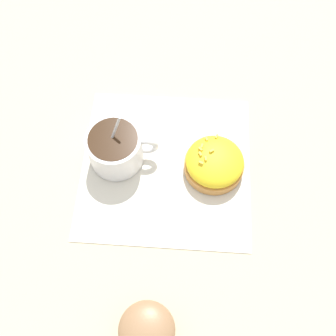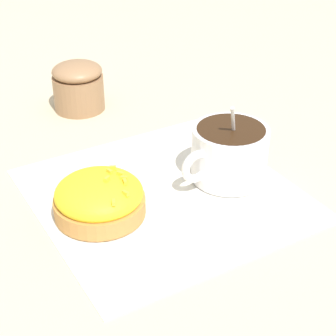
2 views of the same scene
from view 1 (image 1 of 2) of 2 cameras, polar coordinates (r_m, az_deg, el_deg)
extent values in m
plane|color=#C6B793|center=(0.64, -0.30, 0.30)|extent=(3.00, 3.00, 0.00)
cube|color=white|center=(0.64, -0.30, 0.36)|extent=(0.30, 0.30, 0.00)
cylinder|color=white|center=(0.62, -7.58, 3.15)|extent=(0.09, 0.09, 0.06)
cylinder|color=#331E0F|center=(0.60, -7.87, 4.33)|extent=(0.08, 0.08, 0.01)
torus|color=white|center=(0.62, -3.15, 3.18)|extent=(0.04, 0.01, 0.04)
ellipsoid|color=silver|center=(0.64, -5.61, 3.39)|extent=(0.03, 0.03, 0.01)
cylinder|color=silver|center=(0.60, -8.29, 3.91)|extent=(0.03, 0.04, 0.09)
cylinder|color=#C18442|center=(0.63, 6.65, 0.33)|extent=(0.09, 0.09, 0.02)
ellipsoid|color=yellow|center=(0.61, 6.81, 0.97)|extent=(0.09, 0.09, 0.03)
cube|color=yellow|center=(0.60, 4.70, 2.04)|extent=(0.01, 0.01, 0.00)
cube|color=yellow|center=(0.62, 5.59, 4.23)|extent=(0.01, 0.01, 0.00)
cube|color=yellow|center=(0.60, 6.37, 2.48)|extent=(0.01, 0.01, 0.00)
cube|color=yellow|center=(0.60, 4.72, 2.74)|extent=(0.01, 0.01, 0.00)
cube|color=yellow|center=(0.59, 5.41, 0.97)|extent=(0.01, 0.01, 0.00)
cube|color=yellow|center=(0.62, 7.07, 4.56)|extent=(0.01, 0.01, 0.00)
cube|color=yellow|center=(0.59, 4.81, 0.75)|extent=(0.01, 0.01, 0.00)
cube|color=yellow|center=(0.61, 4.93, 3.18)|extent=(0.00, 0.01, 0.00)
cylinder|color=#99704C|center=(0.55, -2.96, -22.58)|extent=(0.07, 0.07, 0.05)
ellipsoid|color=#99704C|center=(0.52, -3.13, -22.38)|extent=(0.07, 0.07, 0.02)
camera|label=2|loc=(0.79, 28.87, 42.77)|focal=60.00mm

